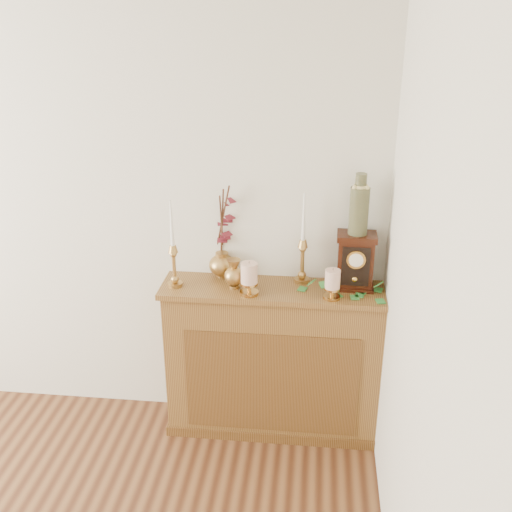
# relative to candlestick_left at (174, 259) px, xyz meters

# --- Properties ---
(console_shelf) EXTENTS (1.24, 0.34, 0.93)m
(console_shelf) POSITION_rel_candlestick_left_xyz_m (0.54, 0.04, -0.65)
(console_shelf) COLOR brown
(console_shelf) RESTS_ON ground
(candlestick_left) EXTENTS (0.08, 0.08, 0.49)m
(candlestick_left) POSITION_rel_candlestick_left_xyz_m (0.00, 0.00, 0.00)
(candlestick_left) COLOR #B9894A
(candlestick_left) RESTS_ON console_shelf
(candlestick_center) EXTENTS (0.09, 0.09, 0.51)m
(candlestick_center) POSITION_rel_candlestick_left_xyz_m (0.69, 0.13, 0.01)
(candlestick_center) COLOR #B9894A
(candlestick_center) RESTS_ON console_shelf
(bud_vase) EXTENTS (0.10, 0.10, 0.17)m
(bud_vase) POSITION_rel_candlestick_left_xyz_m (0.32, 0.01, -0.08)
(bud_vase) COLOR #B9894A
(bud_vase) RESTS_ON console_shelf
(ginger_jar) EXTENTS (0.23, 0.24, 0.55)m
(ginger_jar) POSITION_rel_candlestick_left_xyz_m (0.25, 0.19, 0.08)
(ginger_jar) COLOR #B9894A
(ginger_jar) RESTS_ON console_shelf
(pillar_candle_left) EXTENTS (0.10, 0.10, 0.19)m
(pillar_candle_left) POSITION_rel_candlestick_left_xyz_m (0.42, -0.06, -0.06)
(pillar_candle_left) COLOR #B4843F
(pillar_candle_left) RESTS_ON console_shelf
(pillar_candle_right) EXTENTS (0.09, 0.09, 0.17)m
(pillar_candle_right) POSITION_rel_candlestick_left_xyz_m (0.85, -0.06, -0.07)
(pillar_candle_right) COLOR #B4843F
(pillar_candle_right) RESTS_ON console_shelf
(ivy_garland) EXTENTS (0.45, 0.22, 0.09)m
(ivy_garland) POSITION_rel_candlestick_left_xyz_m (0.90, 0.00, -0.14)
(ivy_garland) COLOR #2D772E
(ivy_garland) RESTS_ON console_shelf
(mantel_clock) EXTENTS (0.21, 0.15, 0.31)m
(mantel_clock) POSITION_rel_candlestick_left_xyz_m (0.97, 0.08, -0.01)
(mantel_clock) COLOR #35140A
(mantel_clock) RESTS_ON console_shelf
(ceramic_vase) EXTENTS (0.10, 0.10, 0.32)m
(ceramic_vase) POSITION_rel_candlestick_left_xyz_m (0.97, 0.09, 0.30)
(ceramic_vase) COLOR #1B372C
(ceramic_vase) RESTS_ON mantel_clock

